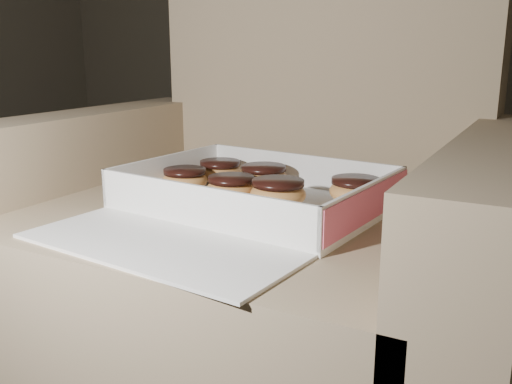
{
  "coord_description": "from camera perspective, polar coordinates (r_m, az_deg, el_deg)",
  "views": [
    {
      "loc": [
        0.9,
        -0.7,
        0.69
      ],
      "look_at": [
        0.45,
        0.14,
        0.45
      ],
      "focal_mm": 40.0,
      "sensor_mm": 36.0,
      "label": 1
    }
  ],
  "objects": [
    {
      "name": "crumb_d",
      "position": [
        0.98,
        -7.78,
        -1.06
      ],
      "size": [
        0.01,
        0.01,
        0.0
      ],
      "primitive_type": "ellipsoid",
      "color": "black",
      "rests_on": "bakery_box"
    },
    {
      "name": "donut_c",
      "position": [
        1.13,
        -3.61,
        2.15
      ],
      "size": [
        0.09,
        0.09,
        0.04
      ],
      "color": "#E69F50",
      "rests_on": "bakery_box"
    },
    {
      "name": "crumb_c",
      "position": [
        0.95,
        0.04,
        -1.52
      ],
      "size": [
        0.01,
        0.01,
        0.0
      ],
      "primitive_type": "ellipsoid",
      "color": "black",
      "rests_on": "bakery_box"
    },
    {
      "name": "crumb_a",
      "position": [
        1.05,
        -9.22,
        -0.15
      ],
      "size": [
        0.01,
        0.01,
        0.0
      ],
      "primitive_type": "ellipsoid",
      "color": "black",
      "rests_on": "bakery_box"
    },
    {
      "name": "donut_a",
      "position": [
        1.07,
        -7.13,
        1.31
      ],
      "size": [
        0.08,
        0.08,
        0.04
      ],
      "color": "#E69F50",
      "rests_on": "bakery_box"
    },
    {
      "name": "donut_f",
      "position": [
        0.99,
        9.91,
        0.22
      ],
      "size": [
        0.09,
        0.09,
        0.04
      ],
      "color": "#E69F50",
      "rests_on": "bakery_box"
    },
    {
      "name": "armchair",
      "position": [
        1.09,
        0.9,
        -6.86
      ],
      "size": [
        0.91,
        0.77,
        0.95
      ],
      "color": "#897457",
      "rests_on": "floor"
    },
    {
      "name": "donut_e",
      "position": [
        0.95,
        2.21,
        -0.06
      ],
      "size": [
        0.09,
        0.09,
        0.05
      ],
      "color": "#E69F50",
      "rests_on": "bakery_box"
    },
    {
      "name": "donut_b",
      "position": [
        1.07,
        0.77,
        1.58
      ],
      "size": [
        0.09,
        0.09,
        0.05
      ],
      "color": "#E69F50",
      "rests_on": "bakery_box"
    },
    {
      "name": "bakery_box",
      "position": [
        0.94,
        -1.34,
        -1.4
      ],
      "size": [
        0.46,
        0.53,
        0.07
      ],
      "rotation": [
        0.0,
        0.0,
        -0.11
      ],
      "color": "white",
      "rests_on": "armchair"
    },
    {
      "name": "crumb_b",
      "position": [
        0.79,
        4.5,
        -4.92
      ],
      "size": [
        0.01,
        0.01,
        0.0
      ],
      "primitive_type": "ellipsoid",
      "color": "black",
      "rests_on": "bakery_box"
    },
    {
      "name": "crumb_e",
      "position": [
        0.99,
        -8.76,
        -0.98
      ],
      "size": [
        0.01,
        0.01,
        0.0
      ],
      "primitive_type": "ellipsoid",
      "color": "black",
      "rests_on": "bakery_box"
    },
    {
      "name": "donut_d",
      "position": [
        0.99,
        -2.5,
        0.45
      ],
      "size": [
        0.09,
        0.09,
        0.04
      ],
      "color": "#E69F50",
      "rests_on": "bakery_box"
    }
  ]
}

